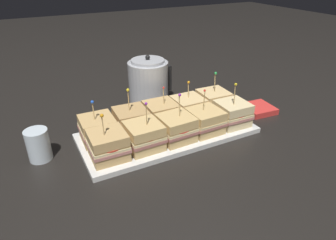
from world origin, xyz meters
TOP-DOWN VIEW (x-y plane):
  - ground_plane at (0.00, 0.00)m, footprint 6.00×6.00m
  - serving_platter at (0.00, 0.00)m, footprint 0.63×0.28m
  - sandwich_front_far_left at (-0.24, -0.06)m, footprint 0.12×0.12m
  - sandwich_front_left at (-0.12, -0.06)m, footprint 0.12×0.12m
  - sandwich_front_center at (0.00, -0.06)m, footprint 0.12×0.12m
  - sandwich_front_right at (0.12, -0.06)m, footprint 0.12×0.12m
  - sandwich_front_far_right at (0.24, -0.06)m, footprint 0.12×0.12m
  - sandwich_back_far_left at (-0.24, 0.06)m, footprint 0.12×0.12m
  - sandwich_back_left at (-0.12, 0.06)m, footprint 0.12×0.12m
  - sandwich_back_center at (-0.00, 0.06)m, footprint 0.12×0.12m
  - sandwich_back_right at (0.12, 0.06)m, footprint 0.12×0.12m
  - sandwich_back_far_right at (0.24, 0.06)m, footprint 0.12×0.12m
  - kettle_steel at (0.05, 0.29)m, footprint 0.19×0.17m
  - drinking_glass at (-0.43, 0.06)m, footprint 0.07×0.07m
  - napkin_stack at (0.43, 0.00)m, footprint 0.13×0.13m

SIDE VIEW (x-z plane):
  - ground_plane at x=0.00m, z-range 0.00..0.00m
  - serving_platter at x=0.00m, z-range 0.00..0.02m
  - napkin_stack at x=0.43m, z-range 0.00..0.02m
  - drinking_glass at x=-0.43m, z-range 0.00..0.10m
  - sandwich_front_right at x=0.12m, z-range -0.02..0.14m
  - sandwich_back_right at x=0.12m, z-range -0.02..0.13m
  - sandwich_back_far_left at x=-0.24m, z-range -0.02..0.14m
  - sandwich_back_center at x=0.00m, z-range -0.02..0.14m
  - sandwich_front_left at x=-0.12m, z-range -0.02..0.14m
  - sandwich_front_far_right at x=0.24m, z-range -0.02..0.15m
  - sandwich_front_center at x=0.00m, z-range -0.02..0.15m
  - sandwich_back_far_right at x=0.24m, z-range -0.02..0.14m
  - sandwich_front_far_left at x=-0.24m, z-range -0.02..0.14m
  - sandwich_back_left at x=-0.12m, z-range -0.02..0.15m
  - kettle_steel at x=0.05m, z-range -0.01..0.21m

